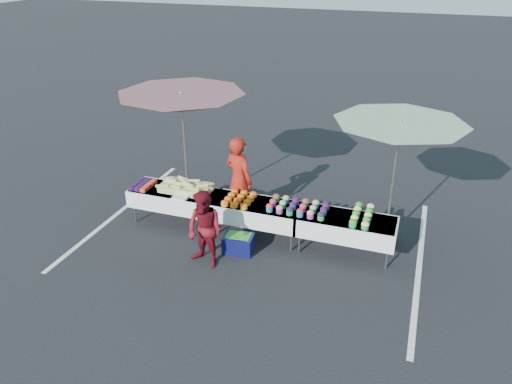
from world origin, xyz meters
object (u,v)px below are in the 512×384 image
(table_left, at_px, (175,197))
(customer, at_px, (205,230))
(umbrella_right, at_px, (399,133))
(storage_bin, at_px, (239,243))
(table_right, at_px, (346,226))
(umbrella_left, at_px, (182,103))
(vendor, at_px, (239,180))
(table_center, at_px, (256,211))

(table_left, distance_m, customer, 1.78)
(umbrella_right, distance_m, storage_bin, 3.62)
(table_right, xyz_separation_m, storage_bin, (-1.93, -0.65, -0.39))
(umbrella_right, bearing_deg, umbrella_left, -178.47)
(vendor, xyz_separation_m, umbrella_right, (3.07, 0.16, 1.34))
(vendor, xyz_separation_m, storage_bin, (0.45, -1.20, -0.75))
(table_right, relative_size, customer, 1.26)
(table_left, bearing_deg, table_right, 0.00)
(table_center, xyz_separation_m, table_right, (1.80, 0.00, 0.00))
(table_center, distance_m, umbrella_right, 3.10)
(table_left, distance_m, table_right, 3.60)
(umbrella_right, relative_size, storage_bin, 4.22)
(table_center, bearing_deg, vendor, 136.16)
(customer, bearing_deg, umbrella_right, 49.52)
(table_left, bearing_deg, umbrella_right, 9.41)
(customer, xyz_separation_m, storage_bin, (0.41, 0.59, -0.55))
(umbrella_left, distance_m, storage_bin, 3.07)
(customer, height_order, umbrella_right, umbrella_right)
(table_center, xyz_separation_m, storage_bin, (-0.13, -0.65, -0.39))
(vendor, bearing_deg, table_center, 159.41)
(vendor, height_order, customer, vendor)
(table_center, relative_size, customer, 1.26)
(customer, distance_m, umbrella_left, 2.81)
(umbrella_right, bearing_deg, table_center, -164.09)
(table_center, bearing_deg, umbrella_right, 15.91)
(umbrella_left, height_order, storage_bin, umbrella_left)
(table_left, relative_size, umbrella_right, 0.74)
(table_right, height_order, umbrella_left, umbrella_left)
(umbrella_right, height_order, storage_bin, umbrella_right)
(umbrella_left, height_order, umbrella_right, umbrella_left)
(table_center, distance_m, customer, 1.36)
(umbrella_left, xyz_separation_m, umbrella_right, (4.31, 0.12, -0.16))
(table_center, height_order, umbrella_right, umbrella_right)
(table_center, relative_size, umbrella_left, 0.59)
(table_left, relative_size, umbrella_left, 0.59)
(table_center, relative_size, storage_bin, 3.14)
(vendor, height_order, umbrella_right, umbrella_right)
(table_left, relative_size, vendor, 0.99)
(vendor, bearing_deg, umbrella_left, 21.04)
(table_left, distance_m, umbrella_right, 4.67)
(customer, bearing_deg, table_left, 152.12)
(storage_bin, bearing_deg, umbrella_left, 138.41)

